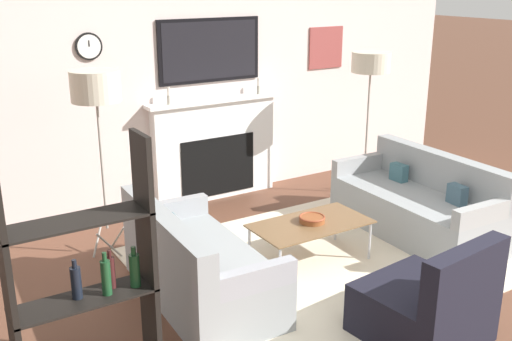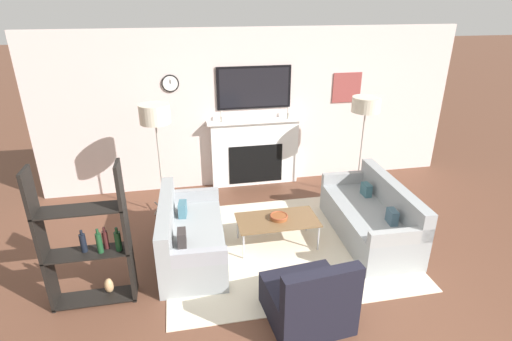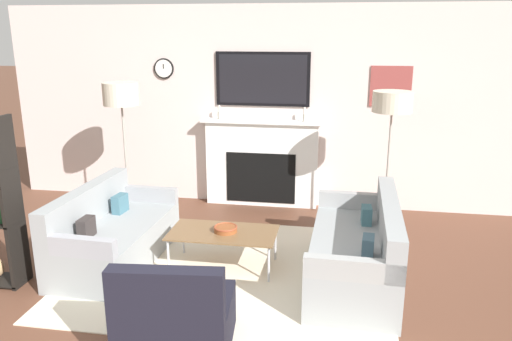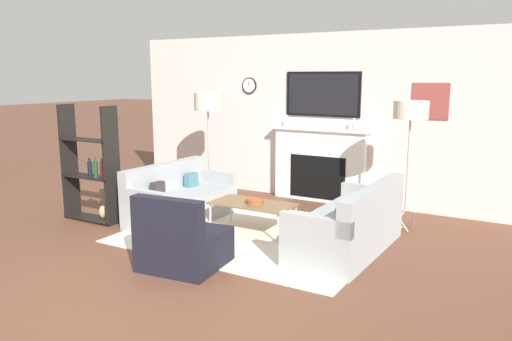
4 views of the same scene
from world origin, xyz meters
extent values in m
cube|color=beige|center=(0.00, 4.25, 1.35)|extent=(7.23, 0.07, 2.70)
cube|color=white|center=(0.00, 4.14, 0.58)|extent=(1.54, 0.16, 1.16)
cube|color=black|center=(0.00, 4.05, 0.41)|extent=(0.95, 0.01, 0.70)
cube|color=white|center=(0.00, 4.12, 1.18)|extent=(1.66, 0.22, 0.04)
cylinder|color=#B2AD9E|center=(-0.58, 4.09, 1.25)|extent=(0.04, 0.04, 0.10)
cylinder|color=white|center=(-0.58, 4.09, 1.35)|extent=(0.03, 0.03, 0.09)
cylinder|color=#B2AD9E|center=(0.58, 4.09, 1.25)|extent=(0.04, 0.04, 0.10)
cylinder|color=white|center=(0.58, 4.09, 1.35)|extent=(0.03, 0.03, 0.09)
cube|color=black|center=(0.00, 4.21, 1.74)|extent=(1.26, 0.04, 0.71)
cube|color=black|center=(0.00, 4.19, 1.74)|extent=(1.18, 0.01, 0.64)
cylinder|color=black|center=(-1.37, 4.20, 1.86)|extent=(0.28, 0.02, 0.28)
cylinder|color=silver|center=(-1.37, 4.19, 1.86)|extent=(0.24, 0.00, 0.24)
cube|color=black|center=(-1.37, 4.19, 1.89)|extent=(0.01, 0.00, 0.06)
cube|color=brown|center=(1.66, 4.21, 1.67)|extent=(0.52, 0.02, 0.52)
cube|color=beige|center=(0.00, 2.09, 0.01)|extent=(3.14, 2.55, 0.01)
cube|color=#929799|center=(-1.22, 2.09, 0.21)|extent=(0.85, 1.64, 0.42)
cube|color=#929799|center=(-1.53, 2.10, 0.61)|extent=(0.22, 1.62, 0.38)
cube|color=#94969A|center=(-1.19, 2.85, 0.51)|extent=(0.79, 0.13, 0.18)
cube|color=#96979E|center=(-1.25, 1.33, 0.51)|extent=(0.79, 0.13, 0.18)
cube|color=#3E6877|center=(-1.32, 2.45, 0.52)|extent=(0.12, 0.21, 0.20)
cube|color=#312B29|center=(-1.35, 1.74, 0.51)|extent=(0.11, 0.20, 0.20)
cube|color=#929799|center=(1.22, 2.09, 0.22)|extent=(0.85, 1.82, 0.44)
cube|color=#929799|center=(1.54, 2.08, 0.63)|extent=(0.21, 1.80, 0.37)
cube|color=#979999|center=(1.19, 1.24, 0.53)|extent=(0.80, 0.12, 0.18)
cube|color=#979899|center=(1.24, 2.94, 0.53)|extent=(0.80, 0.12, 0.18)
cube|color=#3F5B6B|center=(1.33, 1.69, 0.54)|extent=(0.12, 0.20, 0.19)
cube|color=#3C646F|center=(1.35, 2.49, 0.53)|extent=(0.11, 0.19, 0.18)
cube|color=black|center=(-0.11, 0.76, 0.19)|extent=(0.88, 0.86, 0.39)
cube|color=black|center=(-0.08, 0.44, 0.61)|extent=(0.81, 0.22, 0.44)
cube|color=brown|center=(-0.08, 2.14, 0.39)|extent=(1.09, 0.58, 0.02)
cylinder|color=#B7B7BC|center=(-0.59, 1.89, 0.19)|extent=(0.02, 0.02, 0.38)
cylinder|color=#B7B7BC|center=(0.42, 1.89, 0.19)|extent=(0.02, 0.02, 0.38)
cylinder|color=#B7B7BC|center=(-0.59, 2.39, 0.19)|extent=(0.02, 0.02, 0.38)
cylinder|color=#B7B7BC|center=(0.42, 2.39, 0.19)|extent=(0.02, 0.02, 0.38)
cylinder|color=brown|center=(-0.06, 2.15, 0.42)|extent=(0.23, 0.23, 0.05)
torus|color=brown|center=(-0.06, 2.15, 0.44)|extent=(0.24, 0.24, 0.02)
cylinder|color=#9E998E|center=(-1.50, 3.33, 0.13)|extent=(0.09, 0.23, 0.28)
cylinder|color=#9E998E|center=(-1.69, 3.37, 0.13)|extent=(0.17, 0.19, 0.28)
cylinder|color=#9E998E|center=(-1.63, 3.19, 0.13)|extent=(0.23, 0.07, 0.28)
cylinder|color=#9E998E|center=(-1.61, 3.30, 0.87)|extent=(0.02, 0.02, 1.22)
cylinder|color=beige|center=(-1.61, 3.30, 1.62)|extent=(0.44, 0.44, 0.27)
cylinder|color=#9E998E|center=(1.71, 3.33, 0.13)|extent=(0.09, 0.23, 0.28)
cylinder|color=#9E998E|center=(1.53, 3.37, 0.13)|extent=(0.17, 0.19, 0.28)
cylinder|color=#9E998E|center=(1.58, 3.19, 0.13)|extent=(0.23, 0.07, 0.28)
cylinder|color=#9E998E|center=(1.61, 3.30, 0.87)|extent=(0.02, 0.02, 1.21)
cylinder|color=beige|center=(1.61, 3.30, 1.60)|extent=(0.45, 0.45, 0.23)
cube|color=black|center=(-2.76, 1.47, 0.82)|extent=(0.04, 0.28, 1.64)
cube|color=black|center=(-1.91, 1.47, 0.82)|extent=(0.04, 0.28, 1.64)
cube|color=black|center=(-2.34, 1.47, 0.03)|extent=(0.89, 0.28, 0.02)
cube|color=black|center=(-2.34, 1.47, 0.63)|extent=(0.89, 0.28, 0.01)
cube|color=black|center=(-2.34, 1.47, 1.15)|extent=(0.89, 0.28, 0.02)
cylinder|color=#194223|center=(-2.01, 1.45, 0.75)|extent=(0.07, 0.07, 0.22)
cylinder|color=#194223|center=(-2.01, 1.45, 0.89)|extent=(0.03, 0.03, 0.06)
ellipsoid|color=tan|center=(-2.20, 1.53, 0.13)|extent=(0.11, 0.11, 0.18)
cylinder|color=#3D1919|center=(-2.15, 1.51, 0.74)|extent=(0.06, 0.06, 0.21)
cylinder|color=#3D1919|center=(-2.15, 1.51, 0.87)|extent=(0.03, 0.03, 0.05)
cylinder|color=#194223|center=(-2.20, 1.45, 0.75)|extent=(0.06, 0.06, 0.23)
cylinder|color=#194223|center=(-2.20, 1.45, 0.89)|extent=(0.03, 0.03, 0.06)
cylinder|color=black|center=(-2.37, 1.50, 0.74)|extent=(0.07, 0.07, 0.21)
cylinder|color=black|center=(-2.37, 1.50, 0.87)|extent=(0.03, 0.03, 0.05)
camera|label=1|loc=(-3.17, -1.87, 2.53)|focal=42.00mm
camera|label=2|loc=(-1.26, -2.36, 3.14)|focal=28.00mm
camera|label=3|loc=(1.02, -2.43, 2.35)|focal=35.00mm
camera|label=4|loc=(3.13, -3.29, 2.02)|focal=35.00mm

